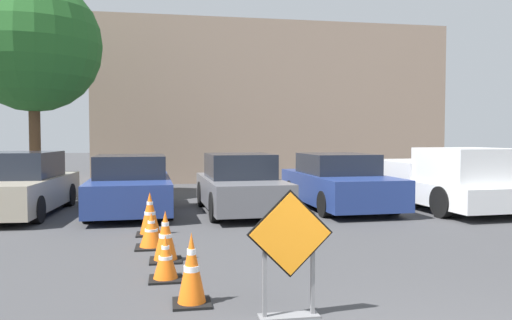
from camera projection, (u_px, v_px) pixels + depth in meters
ground_plane at (257, 208)px, 13.15m from camera, size 96.00×96.00×0.00m
road_closed_sign at (290, 248)px, 5.11m from camera, size 0.91×0.20×1.34m
traffic_cone_nearest at (192, 269)px, 5.56m from camera, size 0.43×0.43×0.81m
traffic_cone_second at (165, 259)px, 6.51m from camera, size 0.43×0.43×0.59m
traffic_cone_third at (165, 237)px, 7.50m from camera, size 0.48×0.48×0.77m
traffic_cone_fourth at (151, 231)px, 8.40m from camera, size 0.53×0.53×0.60m
traffic_cone_fifth at (150, 214)px, 9.52m from camera, size 0.52×0.52×0.83m
parked_car_nearest at (18, 186)px, 12.04m from camera, size 2.14×4.56×1.51m
parked_car_second at (131, 186)px, 12.35m from camera, size 2.06×4.37×1.42m
parked_car_third at (240, 185)px, 12.37m from camera, size 1.94×4.19×1.45m
parked_car_fourth at (338, 183)px, 13.17m from camera, size 2.05×4.57×1.43m
pickup_truck at (448, 182)px, 12.86m from camera, size 2.30×5.15×1.60m
building_facade_backdrop at (266, 105)px, 22.81m from camera, size 14.86×5.00×6.65m
street_tree_behind_lot at (33, 45)px, 14.54m from camera, size 3.93×3.93×6.53m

